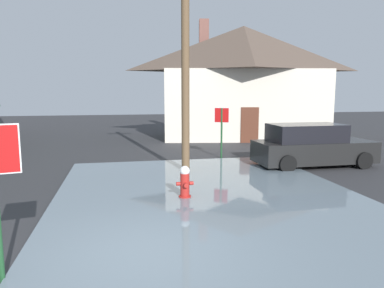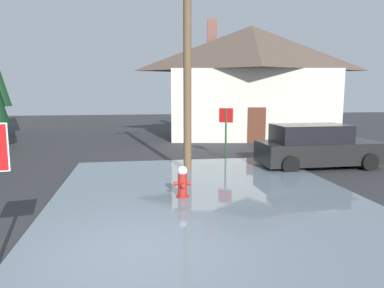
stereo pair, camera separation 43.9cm
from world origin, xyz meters
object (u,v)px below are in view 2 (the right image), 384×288
at_px(fire_hydrant, 182,183).
at_px(utility_pole, 187,55).
at_px(house, 251,80).
at_px(parked_car, 316,147).
at_px(stop_sign_far, 226,123).

xyz_separation_m(fire_hydrant, utility_pole, (0.61, 3.25, 3.64)).
distance_m(fire_hydrant, utility_pole, 4.91).
height_order(fire_hydrant, house, house).
distance_m(fire_hydrant, parked_car, 6.52).
bearing_deg(utility_pole, parked_car, 1.48).
distance_m(fire_hydrant, stop_sign_far, 6.39).
bearing_deg(utility_pole, fire_hydrant, -100.64).
relative_size(house, parked_car, 2.42).
bearing_deg(fire_hydrant, house, 64.71).
bearing_deg(house, utility_pole, -119.78).
height_order(fire_hydrant, parked_car, parked_car).
bearing_deg(house, fire_hydrant, -115.29).
xyz_separation_m(fire_hydrant, house, (5.91, 12.50, 3.09)).
relative_size(fire_hydrant, house, 0.08).
height_order(fire_hydrant, stop_sign_far, stop_sign_far).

